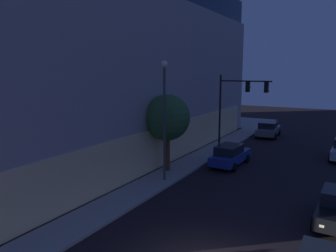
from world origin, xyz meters
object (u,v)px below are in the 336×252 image
(traffic_light_far_corner, at_px, (238,98))
(street_lamp_sidewalk, at_px, (164,106))
(modern_building, at_px, (61,67))
(car_grey, at_px, (268,129))
(sidewalk_tree, at_px, (167,118))
(car_blue, at_px, (230,155))

(traffic_light_far_corner, relative_size, street_lamp_sidewalk, 0.88)
(modern_building, xyz_separation_m, traffic_light_far_corner, (6.02, -15.63, -2.74))
(traffic_light_far_corner, height_order, car_grey, traffic_light_far_corner)
(sidewalk_tree, bearing_deg, modern_building, 78.44)
(car_blue, xyz_separation_m, car_grey, (12.99, 0.07, 0.02))
(traffic_light_far_corner, height_order, sidewalk_tree, traffic_light_far_corner)
(modern_building, height_order, traffic_light_far_corner, modern_building)
(traffic_light_far_corner, xyz_separation_m, car_blue, (-4.86, -1.08, -4.05))
(street_lamp_sidewalk, bearing_deg, car_blue, -22.82)
(street_lamp_sidewalk, relative_size, car_blue, 1.63)
(traffic_light_far_corner, height_order, street_lamp_sidewalk, street_lamp_sidewalk)
(sidewalk_tree, height_order, car_blue, sidewalk_tree)
(street_lamp_sidewalk, distance_m, car_grey, 19.46)
(sidewalk_tree, bearing_deg, traffic_light_far_corner, -14.83)
(modern_building, distance_m, street_lamp_sidewalk, 15.21)
(traffic_light_far_corner, distance_m, car_grey, 9.13)
(modern_building, relative_size, car_blue, 7.50)
(street_lamp_sidewalk, xyz_separation_m, car_grey, (18.85, -2.39, -4.17))
(car_grey, bearing_deg, modern_building, 130.41)
(modern_building, bearing_deg, street_lamp_sidewalk, -108.25)
(traffic_light_far_corner, bearing_deg, modern_building, 111.08)
(traffic_light_far_corner, relative_size, sidewalk_tree, 1.24)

